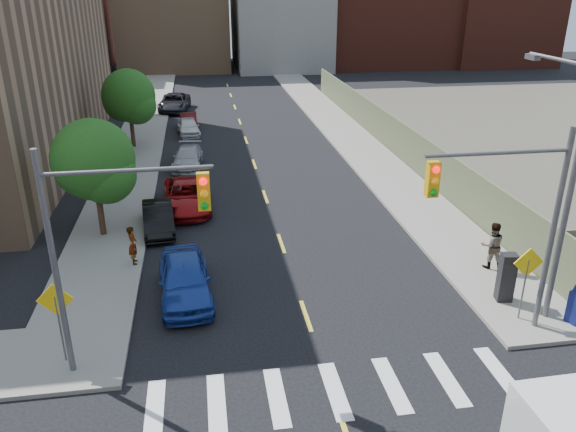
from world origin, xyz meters
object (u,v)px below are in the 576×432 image
object	(u,v)px
parked_car_red	(187,196)
parked_car_grey	(174,102)
pedestrian_east	(492,245)
parked_car_silver	(188,157)
parked_car_maroon	(189,121)
parked_car_blue	(185,279)
pedestrian_west	(133,245)
parked_car_white	(188,127)
parked_car_black	(158,218)
payphone	(506,277)

from	to	relation	value
parked_car_red	parked_car_grey	distance (m)	24.35
pedestrian_east	parked_car_grey	bearing A→B (deg)	-58.79
parked_car_silver	parked_car_maroon	size ratio (longest dim) A/B	1.14
parked_car_blue	pedestrian_west	xyz separation A→B (m)	(-2.10, 2.86, 0.18)
parked_car_grey	pedestrian_east	world-z (taller)	pedestrian_east
parked_car_silver	pedestrian_west	bearing A→B (deg)	-93.85
parked_car_white	parked_car_black	bearing A→B (deg)	-99.86
parked_car_grey	parked_car_maroon	bearing A→B (deg)	-74.30
parked_car_white	parked_car_grey	xyz separation A→B (m)	(-1.30, 9.11, 0.10)
payphone	pedestrian_west	size ratio (longest dim) A/B	1.13
parked_car_blue	parked_car_red	distance (m)	9.00
parked_car_red	parked_car_white	distance (m)	15.20
payphone	pedestrian_east	distance (m)	2.58
parked_car_silver	pedestrian_west	distance (m)	13.49
parked_car_red	parked_car_grey	bearing A→B (deg)	91.55
parked_car_red	payphone	size ratio (longest dim) A/B	2.79
parked_car_blue	pedestrian_east	xyz separation A→B (m)	(12.21, 0.25, 0.34)
parked_car_red	pedestrian_west	xyz separation A→B (m)	(-2.10, -6.13, 0.25)
parked_car_blue	parked_car_grey	xyz separation A→B (m)	(-1.30, 33.31, -0.03)
parked_car_red	pedestrian_west	size ratio (longest dim) A/B	3.16
parked_car_blue	parked_car_white	size ratio (longest dim) A/B	1.19
parked_car_maroon	parked_car_white	bearing A→B (deg)	-91.26
parked_car_grey	parked_car_white	bearing A→B (deg)	-76.71
parked_car_blue	parked_car_maroon	world-z (taller)	parked_car_blue
parked_car_blue	parked_car_silver	distance (m)	16.19
parked_car_maroon	parked_car_grey	world-z (taller)	parked_car_grey
parked_car_blue	parked_car_silver	xyz separation A→B (m)	(0.00, 16.19, -0.17)
parked_car_blue	parked_car_maroon	distance (m)	26.32
parked_car_silver	parked_car_grey	world-z (taller)	parked_car_grey
parked_car_maroon	payphone	world-z (taller)	payphone
parked_car_black	payphone	world-z (taller)	payphone
parked_car_black	pedestrian_west	world-z (taller)	pedestrian_west
parked_car_blue	parked_car_white	bearing A→B (deg)	85.73
parked_car_blue	parked_car_black	xyz separation A→B (m)	(-1.30, 6.38, -0.14)
parked_car_blue	parked_car_black	size ratio (longest dim) A/B	1.17
parked_car_white	parked_car_maroon	world-z (taller)	parked_car_white
pedestrian_east	parked_car_silver	bearing A→B (deg)	-43.57
pedestrian_west	parked_car_white	bearing A→B (deg)	-12.70
parked_car_black	parked_car_silver	xyz separation A→B (m)	(1.30, 9.81, -0.03)
parked_car_maroon	payphone	xyz separation A→B (m)	(11.47, -28.54, 0.46)
parked_car_white	pedestrian_east	xyz separation A→B (m)	(12.21, -23.95, 0.47)
parked_car_black	parked_car_red	size ratio (longest dim) A/B	0.76
parked_car_silver	parked_car_white	world-z (taller)	parked_car_white
payphone	pedestrian_west	world-z (taller)	payphone
parked_car_silver	parked_car_red	bearing A→B (deg)	-84.90
parked_car_black	parked_car_red	distance (m)	2.92
parked_car_red	parked_car_white	size ratio (longest dim) A/B	1.33
pedestrian_east	payphone	bearing A→B (deg)	82.40
parked_car_grey	payphone	distance (m)	37.76
payphone	pedestrian_west	bearing A→B (deg)	168.89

